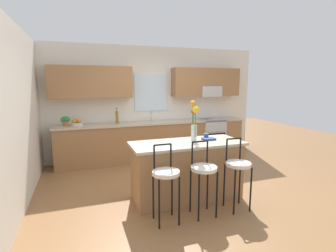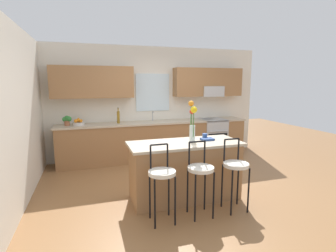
# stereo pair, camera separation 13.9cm
# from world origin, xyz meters

# --- Properties ---
(ground_plane) EXTENTS (14.00, 14.00, 0.00)m
(ground_plane) POSITION_xyz_m (0.00, 0.00, 0.00)
(ground_plane) COLOR olive
(wall_left) EXTENTS (0.12, 4.60, 2.70)m
(wall_left) POSITION_xyz_m (-2.56, 0.30, 1.35)
(wall_left) COLOR silver
(wall_left) RESTS_ON ground
(back_wall_assembly) EXTENTS (5.60, 0.50, 2.70)m
(back_wall_assembly) POSITION_xyz_m (0.03, 1.98, 1.51)
(back_wall_assembly) COLOR silver
(back_wall_assembly) RESTS_ON ground
(counter_run) EXTENTS (4.56, 0.64, 0.92)m
(counter_run) POSITION_xyz_m (-0.00, 1.70, 0.47)
(counter_run) COLOR #996B42
(counter_run) RESTS_ON ground
(sink_faucet) EXTENTS (0.02, 0.13, 0.23)m
(sink_faucet) POSITION_xyz_m (-0.04, 1.84, 1.06)
(sink_faucet) COLOR #B7BABC
(sink_faucet) RESTS_ON counter_run
(oven_range) EXTENTS (0.60, 0.64, 0.92)m
(oven_range) POSITION_xyz_m (1.50, 1.68, 0.46)
(oven_range) COLOR #B7BABC
(oven_range) RESTS_ON ground
(kitchen_island) EXTENTS (1.77, 0.73, 0.92)m
(kitchen_island) POSITION_xyz_m (-0.13, -0.54, 0.46)
(kitchen_island) COLOR #996B42
(kitchen_island) RESTS_ON ground
(bar_stool_near) EXTENTS (0.36, 0.36, 1.04)m
(bar_stool_near) POSITION_xyz_m (-0.68, -1.12, 0.64)
(bar_stool_near) COLOR black
(bar_stool_near) RESTS_ON ground
(bar_stool_middle) EXTENTS (0.36, 0.36, 1.04)m
(bar_stool_middle) POSITION_xyz_m (-0.13, -1.12, 0.64)
(bar_stool_middle) COLOR black
(bar_stool_middle) RESTS_ON ground
(bar_stool_far) EXTENTS (0.36, 0.36, 1.04)m
(bar_stool_far) POSITION_xyz_m (0.42, -1.12, 0.64)
(bar_stool_far) COLOR black
(bar_stool_far) RESTS_ON ground
(flower_vase) EXTENTS (0.12, 0.16, 0.64)m
(flower_vase) POSITION_xyz_m (-0.00, -0.52, 1.27)
(flower_vase) COLOR silver
(flower_vase) RESTS_ON kitchen_island
(mug_ceramic) EXTENTS (0.08, 0.08, 0.09)m
(mug_ceramic) POSITION_xyz_m (0.27, -0.41, 0.97)
(mug_ceramic) COLOR #33518C
(mug_ceramic) RESTS_ON kitchen_island
(cookbook) EXTENTS (0.20, 0.15, 0.03)m
(cookbook) POSITION_xyz_m (0.27, -0.50, 0.94)
(cookbook) COLOR navy
(cookbook) RESTS_ON kitchen_island
(fruit_bowl_oranges) EXTENTS (0.24, 0.24, 0.16)m
(fruit_bowl_oranges) POSITION_xyz_m (-1.75, 1.71, 0.97)
(fruit_bowl_oranges) COLOR silver
(fruit_bowl_oranges) RESTS_ON counter_run
(bottle_olive_oil) EXTENTS (0.06, 0.06, 0.36)m
(bottle_olive_oil) POSITION_xyz_m (-0.89, 1.70, 1.07)
(bottle_olive_oil) COLOR olive
(bottle_olive_oil) RESTS_ON counter_run
(potted_plant_small) EXTENTS (0.19, 0.13, 0.22)m
(potted_plant_small) POSITION_xyz_m (-1.98, 1.70, 1.05)
(potted_plant_small) COLOR #9E5B3D
(potted_plant_small) RESTS_ON counter_run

